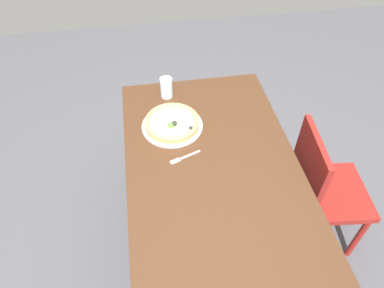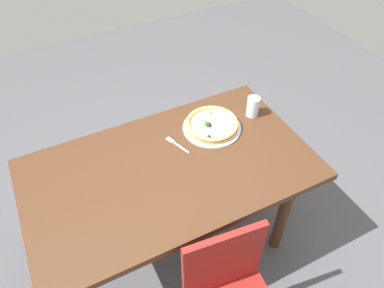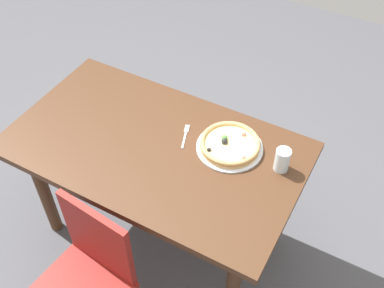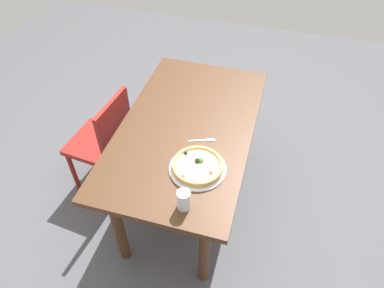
{
  "view_description": "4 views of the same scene",
  "coord_description": "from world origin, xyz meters",
  "px_view_note": "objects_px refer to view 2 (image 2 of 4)",
  "views": [
    {
      "loc": [
        -1.05,
        0.28,
        2.08
      ],
      "look_at": [
        0.17,
        0.08,
        0.79
      ],
      "focal_mm": 33.01,
      "sensor_mm": 36.0,
      "label": 1
    },
    {
      "loc": [
        -0.45,
        -1.15,
        2.16
      ],
      "look_at": [
        0.17,
        0.08,
        0.79
      ],
      "focal_mm": 34.21,
      "sensor_mm": 36.0,
      "label": 2
    },
    {
      "loc": [
        0.92,
        -1.29,
        2.44
      ],
      "look_at": [
        0.17,
        0.08,
        0.79
      ],
      "focal_mm": 43.44,
      "sensor_mm": 36.0,
      "label": 3
    },
    {
      "loc": [
        1.59,
        0.49,
        2.3
      ],
      "look_at": [
        0.17,
        0.08,
        0.79
      ],
      "focal_mm": 32.81,
      "sensor_mm": 36.0,
      "label": 4
    }
  ],
  "objects_px": {
    "dining_table": "(171,181)",
    "plate": "(212,128)",
    "fork": "(176,144)",
    "drinking_glass": "(253,107)",
    "pizza": "(212,124)"
  },
  "relations": [
    {
      "from": "dining_table",
      "to": "plate",
      "type": "bearing_deg",
      "value": 25.91
    },
    {
      "from": "fork",
      "to": "drinking_glass",
      "type": "xyz_separation_m",
      "value": [
        0.5,
        0.02,
        0.06
      ]
    },
    {
      "from": "pizza",
      "to": "plate",
      "type": "bearing_deg",
      "value": 25.98
    },
    {
      "from": "dining_table",
      "to": "plate",
      "type": "relative_size",
      "value": 4.45
    },
    {
      "from": "dining_table",
      "to": "pizza",
      "type": "xyz_separation_m",
      "value": [
        0.33,
        0.16,
        0.14
      ]
    },
    {
      "from": "dining_table",
      "to": "pizza",
      "type": "height_order",
      "value": "pizza"
    },
    {
      "from": "plate",
      "to": "fork",
      "type": "relative_size",
      "value": 2.04
    },
    {
      "from": "plate",
      "to": "pizza",
      "type": "bearing_deg",
      "value": -154.02
    },
    {
      "from": "dining_table",
      "to": "pizza",
      "type": "bearing_deg",
      "value": 25.91
    },
    {
      "from": "dining_table",
      "to": "pizza",
      "type": "relative_size",
      "value": 4.95
    },
    {
      "from": "fork",
      "to": "drinking_glass",
      "type": "bearing_deg",
      "value": -107.43
    },
    {
      "from": "plate",
      "to": "fork",
      "type": "xyz_separation_m",
      "value": [
        -0.24,
        -0.02,
        -0.0
      ]
    },
    {
      "from": "plate",
      "to": "drinking_glass",
      "type": "distance_m",
      "value": 0.27
    },
    {
      "from": "pizza",
      "to": "drinking_glass",
      "type": "bearing_deg",
      "value": -0.18
    },
    {
      "from": "dining_table",
      "to": "fork",
      "type": "height_order",
      "value": "fork"
    }
  ]
}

